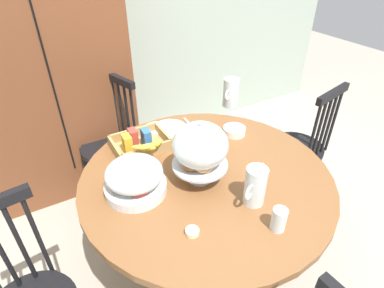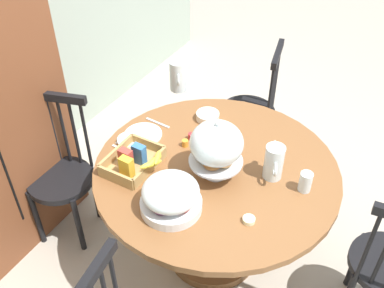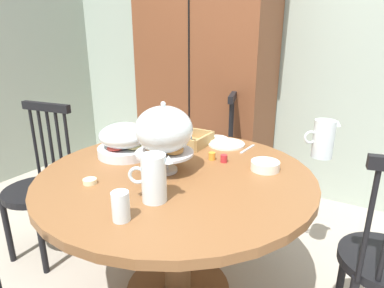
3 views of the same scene
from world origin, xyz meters
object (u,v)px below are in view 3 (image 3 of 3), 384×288
at_px(pastry_stand_with_dome, 164,132).
at_px(china_plate_large, 226,144).
at_px(butter_dish, 90,181).
at_px(drinking_glass, 121,206).
at_px(fruit_platter_covered, 125,140).
at_px(orange_juice_pitcher, 154,180).
at_px(cereal_basket, 180,137).
at_px(windsor_chair_far_side, 40,189).
at_px(dining_table, 177,207).
at_px(cereal_bowl, 265,166).
at_px(china_plate_small, 216,139).
at_px(milk_pitcher, 323,141).
at_px(wooden_armoire, 206,82).
at_px(windsor_chair_facing_door, 213,159).

relative_size(pastry_stand_with_dome, china_plate_large, 1.56).
height_order(china_plate_large, butter_dish, butter_dish).
bearing_deg(drinking_glass, fruit_platter_covered, 130.18).
xyz_separation_m(orange_juice_pitcher, cereal_basket, (-0.30, 0.66, -0.04)).
xyz_separation_m(windsor_chair_far_side, drinking_glass, (1.02, -0.36, 0.34)).
xyz_separation_m(dining_table, cereal_bowl, (0.36, 0.24, 0.21)).
relative_size(windsor_chair_far_side, china_plate_small, 6.50).
relative_size(windsor_chair_far_side, milk_pitcher, 4.77).
bearing_deg(cereal_bowl, butter_dish, -138.50).
xyz_separation_m(dining_table, china_plate_small, (-0.05, 0.53, 0.21)).
bearing_deg(cereal_bowl, dining_table, -145.80).
height_order(milk_pitcher, cereal_bowl, milk_pitcher).
height_order(dining_table, cereal_basket, cereal_basket).
xyz_separation_m(china_plate_small, drinking_glass, (0.12, -0.99, 0.04)).
relative_size(china_plate_large, china_plate_small, 1.47).
distance_m(china_plate_large, china_plate_small, 0.09).
relative_size(dining_table, windsor_chair_far_side, 1.35).
xyz_separation_m(pastry_stand_with_dome, cereal_basket, (-0.16, 0.39, -0.15)).
bearing_deg(wooden_armoire, cereal_bowl, -49.53).
relative_size(windsor_chair_facing_door, butter_dish, 16.25).
bearing_deg(fruit_platter_covered, windsor_chair_far_side, -164.48).
bearing_deg(milk_pitcher, wooden_armoire, 146.70).
relative_size(wooden_armoire, windsor_chair_facing_door, 2.01).
relative_size(dining_table, pastry_stand_with_dome, 3.83).
bearing_deg(fruit_platter_covered, pastry_stand_with_dome, -13.44).
bearing_deg(orange_juice_pitcher, milk_pitcher, 60.67).
relative_size(windsor_chair_far_side, drinking_glass, 8.86).
distance_m(windsor_chair_far_side, cereal_bowl, 1.39).
bearing_deg(wooden_armoire, drinking_glass, -70.91).
relative_size(cereal_basket, cereal_bowl, 2.26).
height_order(fruit_platter_covered, butter_dish, fruit_platter_covered).
distance_m(cereal_basket, china_plate_small, 0.23).
relative_size(windsor_chair_far_side, fruit_platter_covered, 3.25).
bearing_deg(windsor_chair_far_side, pastry_stand_with_dome, 5.50).
height_order(windsor_chair_facing_door, drinking_glass, windsor_chair_facing_door).
bearing_deg(windsor_chair_far_side, dining_table, 6.34).
xyz_separation_m(pastry_stand_with_dome, fruit_platter_covered, (-0.32, 0.08, -0.11)).
xyz_separation_m(windsor_chair_far_side, orange_juice_pitcher, (1.03, -0.18, 0.38)).
height_order(china_plate_large, drinking_glass, drinking_glass).
bearing_deg(china_plate_large, drinking_glass, -87.96).
distance_m(wooden_armoire, milk_pitcher, 1.33).
relative_size(dining_table, china_plate_small, 8.77).
distance_m(windsor_chair_far_side, china_plate_small, 1.14).
distance_m(orange_juice_pitcher, cereal_basket, 0.72).
xyz_separation_m(orange_juice_pitcher, milk_pitcher, (0.48, 0.86, 0.00)).
distance_m(fruit_platter_covered, china_plate_large, 0.60).
distance_m(wooden_armoire, pastry_stand_with_dome, 1.41).
distance_m(dining_table, fruit_platter_covered, 0.46).
height_order(pastry_stand_with_dome, fruit_platter_covered, pastry_stand_with_dome).
xyz_separation_m(wooden_armoire, fruit_platter_covered, (0.17, -1.24, -0.16)).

